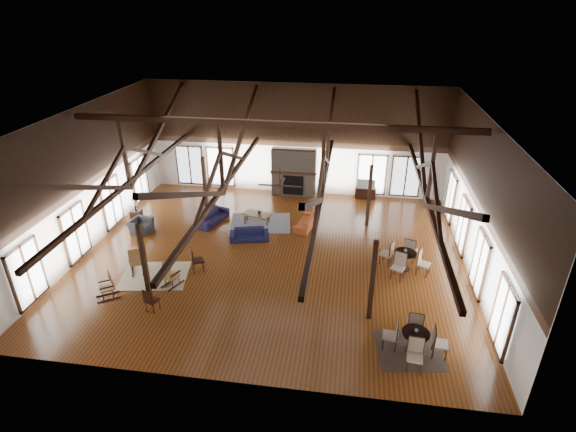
# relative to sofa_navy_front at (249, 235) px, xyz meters

# --- Properties ---
(floor) EXTENTS (16.00, 16.00, 0.00)m
(floor) POSITION_rel_sofa_navy_front_xyz_m (1.31, -1.26, -0.26)
(floor) COLOR brown
(floor) RESTS_ON ground
(ceiling) EXTENTS (16.00, 14.00, 0.02)m
(ceiling) POSITION_rel_sofa_navy_front_xyz_m (1.31, -1.26, 5.74)
(ceiling) COLOR black
(ceiling) RESTS_ON wall_back
(wall_back) EXTENTS (16.00, 0.02, 6.00)m
(wall_back) POSITION_rel_sofa_navy_front_xyz_m (1.31, 5.74, 2.74)
(wall_back) COLOR white
(wall_back) RESTS_ON floor
(wall_front) EXTENTS (16.00, 0.02, 6.00)m
(wall_front) POSITION_rel_sofa_navy_front_xyz_m (1.31, -8.26, 2.74)
(wall_front) COLOR white
(wall_front) RESTS_ON floor
(wall_left) EXTENTS (0.02, 14.00, 6.00)m
(wall_left) POSITION_rel_sofa_navy_front_xyz_m (-6.69, -1.26, 2.74)
(wall_left) COLOR white
(wall_left) RESTS_ON floor
(wall_right) EXTENTS (0.02, 14.00, 6.00)m
(wall_right) POSITION_rel_sofa_navy_front_xyz_m (9.31, -1.26, 2.74)
(wall_right) COLOR white
(wall_right) RESTS_ON floor
(roof_truss) EXTENTS (15.60, 14.07, 3.14)m
(roof_truss) POSITION_rel_sofa_navy_front_xyz_m (1.31, -1.26, 3.77)
(roof_truss) COLOR black
(roof_truss) RESTS_ON wall_back
(post_grid) EXTENTS (8.16, 7.16, 3.05)m
(post_grid) POSITION_rel_sofa_navy_front_xyz_m (1.31, -1.26, 1.27)
(post_grid) COLOR black
(post_grid) RESTS_ON floor
(fireplace) EXTENTS (2.50, 0.69, 2.60)m
(fireplace) POSITION_rel_sofa_navy_front_xyz_m (1.31, 5.41, 1.03)
(fireplace) COLOR #76685A
(fireplace) RESTS_ON floor
(ceiling_fan) EXTENTS (1.60, 1.60, 0.75)m
(ceiling_fan) POSITION_rel_sofa_navy_front_xyz_m (1.81, -2.26, 3.48)
(ceiling_fan) COLOR black
(ceiling_fan) RESTS_ON roof_truss
(sofa_navy_front) EXTENTS (1.87, 1.07, 0.51)m
(sofa_navy_front) POSITION_rel_sofa_navy_front_xyz_m (0.00, 0.00, 0.00)
(sofa_navy_front) COLOR #141538
(sofa_navy_front) RESTS_ON floor
(sofa_navy_left) EXTENTS (2.11, 1.30, 0.58)m
(sofa_navy_left) POSITION_rel_sofa_navy_front_xyz_m (-2.18, 1.45, 0.03)
(sofa_navy_left) COLOR #181438
(sofa_navy_left) RESTS_ON floor
(sofa_orange) EXTENTS (1.91, 1.05, 0.53)m
(sofa_orange) POSITION_rel_sofa_navy_front_xyz_m (2.39, 1.61, 0.01)
(sofa_orange) COLOR #A4471F
(sofa_orange) RESTS_ON floor
(coffee_table) EXTENTS (1.46, 1.08, 0.50)m
(coffee_table) POSITION_rel_sofa_navy_front_xyz_m (0.01, 1.67, 0.19)
(coffee_table) COLOR brown
(coffee_table) RESTS_ON floor
(vase) EXTENTS (0.23, 0.23, 0.20)m
(vase) POSITION_rel_sofa_navy_front_xyz_m (0.13, 1.70, 0.35)
(vase) COLOR #B2B2B2
(vase) RESTS_ON coffee_table
(armchair) EXTENTS (1.13, 1.03, 0.64)m
(armchair) POSITION_rel_sofa_navy_front_xyz_m (-5.19, -0.02, 0.06)
(armchair) COLOR #29292B
(armchair) RESTS_ON floor
(side_table_lamp) EXTENTS (0.47, 0.47, 1.19)m
(side_table_lamp) POSITION_rel_sofa_navy_front_xyz_m (-5.84, 0.93, 0.19)
(side_table_lamp) COLOR black
(side_table_lamp) RESTS_ON floor
(rocking_chair_a) EXTENTS (0.78, 0.97, 1.11)m
(rocking_chair_a) POSITION_rel_sofa_navy_front_xyz_m (-3.86, -3.27, 0.27)
(rocking_chair_a) COLOR #946338
(rocking_chair_a) RESTS_ON floor
(rocking_chair_b) EXTENTS (0.75, 0.94, 1.07)m
(rocking_chair_b) POSITION_rel_sofa_navy_front_xyz_m (-2.20, -3.98, 0.25)
(rocking_chair_b) COLOR #946338
(rocking_chair_b) RESTS_ON floor
(rocking_chair_c) EXTENTS (0.93, 0.83, 1.07)m
(rocking_chair_c) POSITION_rel_sofa_navy_front_xyz_m (-4.13, -4.94, 0.24)
(rocking_chair_c) COLOR #946338
(rocking_chair_c) RESTS_ON floor
(side_chair_a) EXTENTS (0.63, 0.63, 1.10)m
(side_chair_a) POSITION_rel_sofa_navy_front_xyz_m (-1.56, -2.88, 0.38)
(side_chair_a) COLOR black
(side_chair_a) RESTS_ON floor
(side_chair_b) EXTENTS (0.49, 0.49, 0.94)m
(side_chair_b) POSITION_rel_sofa_navy_front_xyz_m (-2.26, -5.56, 0.29)
(side_chair_b) COLOR black
(side_chair_b) RESTS_ON floor
(cafe_table_near) EXTENTS (2.03, 2.03, 1.04)m
(cafe_table_near) POSITION_rel_sofa_navy_front_xyz_m (6.67, -6.22, 0.26)
(cafe_table_near) COLOR black
(cafe_table_near) RESTS_ON floor
(cafe_table_far) EXTENTS (2.07, 2.07, 1.07)m
(cafe_table_far) POSITION_rel_sofa_navy_front_xyz_m (6.75, -1.45, 0.28)
(cafe_table_far) COLOR black
(cafe_table_far) RESTS_ON floor
(cup_near) EXTENTS (0.14, 0.14, 0.09)m
(cup_near) POSITION_rel_sofa_navy_front_xyz_m (6.68, -6.17, 0.54)
(cup_near) COLOR #B2B2B2
(cup_near) RESTS_ON cafe_table_near
(cup_far) EXTENTS (0.13, 0.13, 0.10)m
(cup_far) POSITION_rel_sofa_navy_front_xyz_m (6.75, -1.39, 0.57)
(cup_far) COLOR #B2B2B2
(cup_far) RESTS_ON cafe_table_far
(tv_console) EXTENTS (1.11, 0.42, 0.55)m
(tv_console) POSITION_rel_sofa_navy_front_xyz_m (5.25, 5.49, 0.02)
(tv_console) COLOR black
(tv_console) RESTS_ON floor
(television) EXTENTS (0.95, 0.19, 0.54)m
(television) POSITION_rel_sofa_navy_front_xyz_m (5.26, 5.49, 0.57)
(television) COLOR #B2B2B2
(television) RESTS_ON tv_console
(rug_tan) EXTENTS (2.88, 2.43, 0.01)m
(rug_tan) POSITION_rel_sofa_navy_front_xyz_m (-3.09, -3.41, -0.25)
(rug_tan) COLOR #C0B185
(rug_tan) RESTS_ON floor
(rug_navy) EXTENTS (3.18, 2.58, 0.01)m
(rug_navy) POSITION_rel_sofa_navy_front_xyz_m (0.17, 1.68, -0.25)
(rug_navy) COLOR #182143
(rug_navy) RESTS_ON floor
(rug_dark) EXTENTS (2.26, 2.10, 0.01)m
(rug_dark) POSITION_rel_sofa_navy_front_xyz_m (6.55, -6.19, -0.25)
(rug_dark) COLOR black
(rug_dark) RESTS_ON floor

